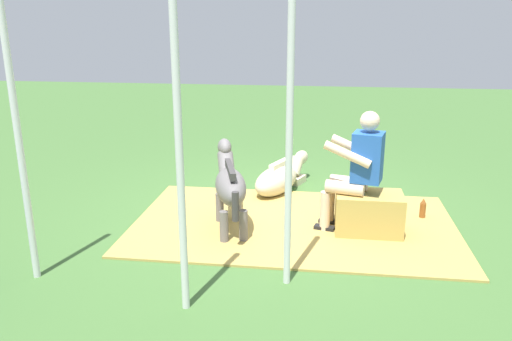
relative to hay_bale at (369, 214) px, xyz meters
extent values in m
plane|color=#426B33|center=(1.01, -0.42, -0.23)|extent=(24.00, 24.00, 0.00)
cube|color=tan|center=(0.80, -0.13, -0.21)|extent=(3.57, 2.19, 0.02)
cube|color=tan|center=(0.00, 0.00, 0.00)|extent=(0.70, 0.45, 0.45)
cylinder|color=beige|center=(0.27, 0.05, 0.30)|extent=(0.42, 0.23, 0.14)
cylinder|color=beige|center=(0.46, 0.00, 0.00)|extent=(0.11, 0.11, 0.45)
cube|color=black|center=(0.46, 0.00, -0.20)|extent=(0.24, 0.15, 0.06)
cylinder|color=beige|center=(0.22, -0.14, 0.30)|extent=(0.42, 0.23, 0.14)
cylinder|color=beige|center=(0.41, -0.19, 0.00)|extent=(0.11, 0.11, 0.45)
cube|color=black|center=(0.41, -0.19, -0.20)|extent=(0.24, 0.15, 0.06)
cube|color=#2659B2|center=(0.05, 0.00, 0.63)|extent=(0.36, 0.34, 0.52)
cylinder|color=beige|center=(0.26, 0.11, 0.68)|extent=(0.51, 0.21, 0.26)
cylinder|color=beige|center=(0.19, -0.20, 0.68)|extent=(0.51, 0.21, 0.26)
sphere|color=beige|center=(0.05, 0.00, 1.01)|extent=(0.20, 0.20, 0.20)
ellipsoid|color=slate|center=(1.47, 0.15, 0.29)|extent=(0.54, 0.90, 0.34)
cylinder|color=slate|center=(1.64, -0.09, -0.05)|extent=(0.09, 0.09, 0.35)
cylinder|color=slate|center=(1.45, -0.14, -0.05)|extent=(0.09, 0.09, 0.35)
cylinder|color=slate|center=(1.49, 0.45, -0.05)|extent=(0.09, 0.09, 0.35)
cylinder|color=slate|center=(1.29, 0.40, -0.05)|extent=(0.09, 0.09, 0.35)
cylinder|color=slate|center=(1.61, -0.33, 0.39)|extent=(0.27, 0.40, 0.33)
ellipsoid|color=slate|center=(1.66, -0.50, 0.55)|extent=(0.24, 0.35, 0.20)
cube|color=#3A3838|center=(1.47, 0.15, 0.48)|extent=(0.22, 0.59, 0.08)
cylinder|color=#3A3838|center=(1.34, 0.61, 0.24)|extent=(0.07, 0.07, 0.30)
ellipsoid|color=beige|center=(1.10, -1.17, -0.05)|extent=(0.71, 0.97, 0.36)
cube|color=beige|center=(0.89, -1.67, -0.18)|extent=(0.33, 0.35, 0.10)
cylinder|color=beige|center=(0.89, -1.68, 0.01)|extent=(0.28, 0.33, 0.30)
ellipsoid|color=beige|center=(0.82, -1.85, 0.09)|extent=(0.26, 0.34, 0.20)
cube|color=#F2EDC5|center=(1.07, -1.24, 0.15)|extent=(0.25, 0.44, 0.08)
cylinder|color=brown|center=(-0.66, -0.50, -0.13)|extent=(0.07, 0.07, 0.20)
cone|color=brown|center=(-0.66, -0.50, 0.00)|extent=(0.06, 0.06, 0.06)
cylinder|color=silver|center=(0.79, 1.18, 1.01)|extent=(0.06, 0.06, 2.47)
cylinder|color=silver|center=(3.02, 1.38, 1.01)|extent=(0.06, 0.06, 2.47)
cylinder|color=silver|center=(1.56, 1.69, 1.01)|extent=(0.06, 0.06, 2.47)
camera|label=1|loc=(0.51, 5.20, 2.01)|focal=35.81mm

